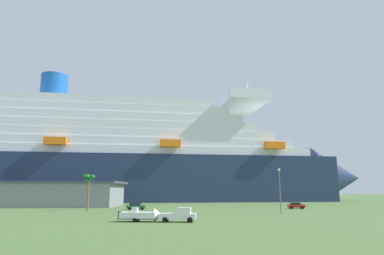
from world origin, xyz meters
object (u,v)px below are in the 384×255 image
at_px(cruise_ship, 112,159).
at_px(pickup_truck, 179,215).
at_px(small_boat_on_trailer, 143,215).
at_px(parked_car_red_hatchback, 296,206).
at_px(parked_car_green_wagon, 136,206).
at_px(palm_tree, 89,181).
at_px(street_lamp, 280,184).

relative_size(cruise_ship, pickup_truck, 38.17).
xyz_separation_m(small_boat_on_trailer, parked_car_red_hatchback, (36.39, 34.77, -0.13)).
relative_size(cruise_ship, small_boat_on_trailer, 28.61).
bearing_deg(small_boat_on_trailer, parked_car_green_wagon, 98.66).
relative_size(cruise_ship, palm_tree, 25.83).
relative_size(small_boat_on_trailer, street_lamp, 0.82).
relative_size(pickup_truck, small_boat_on_trailer, 0.75).
bearing_deg(parked_car_red_hatchback, parked_car_green_wagon, -177.20).
bearing_deg(small_boat_on_trailer, parked_car_red_hatchback, 43.70).
height_order(pickup_truck, small_boat_on_trailer, pickup_truck).
height_order(parked_car_red_hatchback, parked_car_green_wagon, same).
bearing_deg(small_boat_on_trailer, palm_tree, 119.34).
xyz_separation_m(palm_tree, parked_car_green_wagon, (10.76, 4.74, -6.18)).
height_order(small_boat_on_trailer, palm_tree, palm_tree).
distance_m(street_lamp, parked_car_green_wagon, 35.71).
height_order(small_boat_on_trailer, parked_car_red_hatchback, small_boat_on_trailer).
bearing_deg(pickup_truck, palm_tree, 126.61).
height_order(pickup_truck, palm_tree, palm_tree).
xyz_separation_m(small_boat_on_trailer, palm_tree, (-15.75, 28.02, 6.05)).
relative_size(cruise_ship, parked_car_green_wagon, 45.54).
bearing_deg(street_lamp, parked_car_red_hatchback, 60.88).
bearing_deg(parked_car_green_wagon, parked_car_red_hatchback, 2.80).
relative_size(small_boat_on_trailer, parked_car_green_wagon, 1.59).
distance_m(palm_tree, street_lamp, 44.16).
bearing_deg(cruise_ship, street_lamp, -55.23).
bearing_deg(cruise_ship, small_boat_on_trailer, -76.02).
bearing_deg(parked_car_green_wagon, palm_tree, -156.24).
bearing_deg(palm_tree, parked_car_red_hatchback, 7.38).
height_order(cruise_ship, street_lamp, cruise_ship).
bearing_deg(parked_car_red_hatchback, palm_tree, -172.62).
distance_m(pickup_truck, palm_tree, 36.29).
relative_size(pickup_truck, street_lamp, 0.62).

